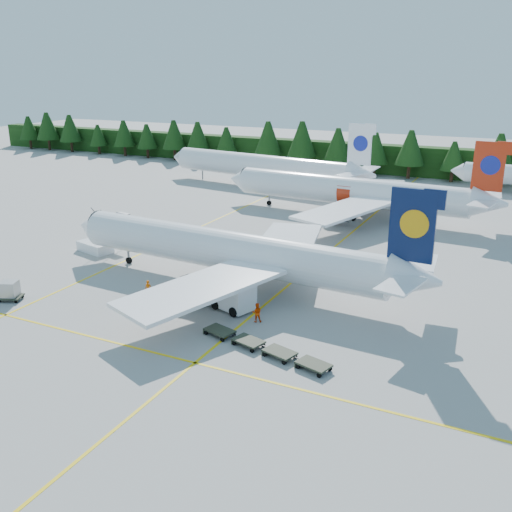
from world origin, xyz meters
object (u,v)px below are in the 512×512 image
at_px(airstairs, 97,244).
at_px(airliner_red, 344,191).
at_px(airliner_navy, 219,250).
at_px(service_truck, 224,290).

bearing_deg(airstairs, airliner_red, 68.94).
relative_size(airliner_red, airstairs, 6.33).
height_order(airliner_navy, airliner_red, airliner_red).
relative_size(airliner_navy, airliner_red, 0.97).
bearing_deg(airliner_red, service_truck, -84.94).
bearing_deg(airliner_red, airstairs, -120.94).
bearing_deg(airstairs, airliner_navy, 5.06).
distance_m(airliner_red, airstairs, 37.34).
bearing_deg(airstairs, service_truck, -6.33).
xyz_separation_m(airliner_navy, airstairs, (-18.69, 2.83, -2.67)).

